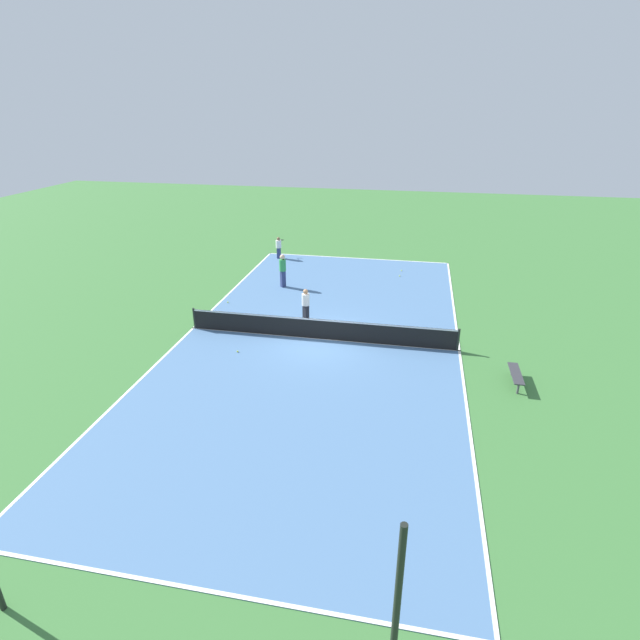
{
  "coord_description": "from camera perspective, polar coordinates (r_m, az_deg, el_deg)",
  "views": [
    {
      "loc": [
        -3.7,
        18.88,
        9.34
      ],
      "look_at": [
        0.0,
        0.0,
        0.9
      ],
      "focal_mm": 28.0,
      "sensor_mm": 36.0,
      "label": 1
    }
  ],
  "objects": [
    {
      "name": "ground_plane",
      "position": [
        21.39,
        -0.0,
        -2.21
      ],
      "size": [
        80.0,
        80.0,
        0.0
      ],
      "primitive_type": "plane",
      "color": "#3D7538"
    },
    {
      "name": "court_surface",
      "position": [
        21.39,
        -0.0,
        -2.18
      ],
      "size": [
        11.71,
        24.6,
        0.02
      ],
      "color": "#4C729E",
      "rests_on": "ground_plane"
    },
    {
      "name": "tennis_net",
      "position": [
        21.17,
        -0.0,
        -0.97
      ],
      "size": [
        11.51,
        0.1,
        0.96
      ],
      "color": "black",
      "rests_on": "court_surface"
    },
    {
      "name": "bench",
      "position": [
        19.27,
        21.48,
        -5.81
      ],
      "size": [
        0.36,
        1.61,
        0.45
      ],
      "rotation": [
        0.0,
        0.0,
        1.57
      ],
      "color": "#333338",
      "rests_on": "ground_plane"
    },
    {
      "name": "player_near_white",
      "position": [
        32.54,
        -4.74,
        8.39
      ],
      "size": [
        0.39,
        0.95,
        1.38
      ],
      "rotation": [
        0.0,
        0.0,
        4.65
      ],
      "color": "navy",
      "rests_on": "court_surface"
    },
    {
      "name": "player_far_white",
      "position": [
        22.82,
        -1.64,
        1.95
      ],
      "size": [
        0.51,
        0.51,
        1.55
      ],
      "rotation": [
        0.0,
        0.0,
        5.6
      ],
      "color": "black",
      "rests_on": "court_surface"
    },
    {
      "name": "player_far_green",
      "position": [
        27.18,
        -4.29,
        5.91
      ],
      "size": [
        0.51,
        0.51,
        1.82
      ],
      "rotation": [
        0.0,
        0.0,
        3.97
      ],
      "color": "navy",
      "rests_on": "court_surface"
    },
    {
      "name": "tennis_ball_left_sideline",
      "position": [
        20.52,
        -9.41,
        -3.56
      ],
      "size": [
        0.07,
        0.07,
        0.07
      ],
      "primitive_type": "sphere",
      "color": "#CCE033",
      "rests_on": "court_surface"
    },
    {
      "name": "tennis_ball_midcourt",
      "position": [
        30.45,
        9.31,
        5.61
      ],
      "size": [
        0.07,
        0.07,
        0.07
      ],
      "primitive_type": "sphere",
      "color": "#CCE033",
      "rests_on": "court_surface"
    },
    {
      "name": "tennis_ball_right_alley",
      "position": [
        25.61,
        -10.49,
        2.01
      ],
      "size": [
        0.07,
        0.07,
        0.07
      ],
      "primitive_type": "sphere",
      "color": "#CCE033",
      "rests_on": "court_surface"
    },
    {
      "name": "tennis_ball_near_net",
      "position": [
        29.43,
        9.09,
        4.99
      ],
      "size": [
        0.07,
        0.07,
        0.07
      ],
      "primitive_type": "sphere",
      "color": "#CCE033",
      "rests_on": "court_surface"
    },
    {
      "name": "fence_post_back_left",
      "position": [
        9.26,
        8.7,
        -30.28
      ],
      "size": [
        0.12,
        0.12,
        3.78
      ],
      "color": "black",
      "rests_on": "ground_plane"
    }
  ]
}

